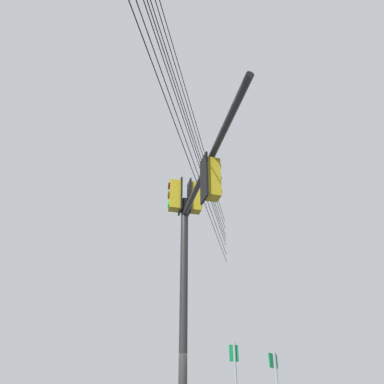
% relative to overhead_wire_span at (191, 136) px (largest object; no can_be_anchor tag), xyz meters
% --- Properties ---
extents(signal_mast_assembly, '(5.28, 1.79, 7.15)m').
position_rel_overhead_wire_span_xyz_m(signal_mast_assembly, '(1.73, 0.03, -4.49)').
color(signal_mast_assembly, black).
rests_on(signal_mast_assembly, ground).
extents(overhead_wire_span, '(20.67, 3.67, 3.37)m').
position_rel_overhead_wire_span_xyz_m(overhead_wire_span, '(0.00, 0.00, 0.00)').
color(overhead_wire_span, black).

